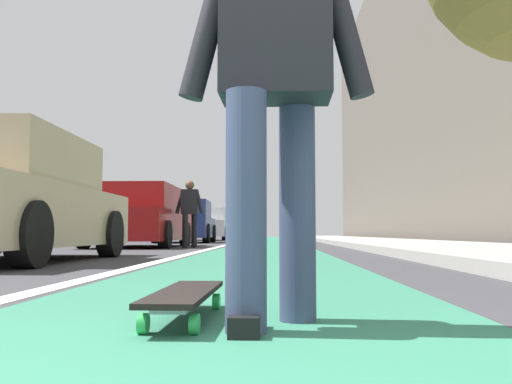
{
  "coord_description": "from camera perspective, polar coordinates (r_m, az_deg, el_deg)",
  "views": [
    {
      "loc": [
        -0.58,
        -0.19,
        0.33
      ],
      "look_at": [
        9.01,
        0.14,
        1.05
      ],
      "focal_mm": 38.73,
      "sensor_mm": 36.0,
      "label": 1
    }
  ],
  "objects": [
    {
      "name": "skateboard",
      "position": [
        2.17,
        -7.33,
        -10.58
      ],
      "size": [
        0.84,
        0.21,
        0.11
      ],
      "color": "green",
      "rests_on": "ground"
    },
    {
      "name": "pedestrian_distant",
      "position": [
        12.72,
        -6.86,
        -1.78
      ],
      "size": [
        0.43,
        0.67,
        1.54
      ],
      "color": "black",
      "rests_on": "ground"
    },
    {
      "name": "building_facade",
      "position": [
        24.24,
        16.18,
        11.8
      ],
      "size": [
        40.0,
        1.2,
        13.95
      ],
      "primitive_type": "cube",
      "color": "#5F574E",
      "rests_on": "ground"
    },
    {
      "name": "parked_car_near",
      "position": [
        7.13,
        -24.58,
        -0.84
      ],
      "size": [
        4.07,
        1.97,
        1.48
      ],
      "color": "tan",
      "rests_on": "ground"
    },
    {
      "name": "parked_car_far",
      "position": [
        19.75,
        -7.28,
        -3.14
      ],
      "size": [
        4.09,
        2.01,
        1.48
      ],
      "color": "navy",
      "rests_on": "ground"
    },
    {
      "name": "traffic_light",
      "position": [
        22.13,
        -2.6,
        2.91
      ],
      "size": [
        0.33,
        0.28,
        4.5
      ],
      "color": "#2D2D2D",
      "rests_on": "ground"
    },
    {
      "name": "sidewalk_curb",
      "position": [
        18.85,
        11.86,
        -4.99
      ],
      "size": [
        52.0,
        3.2,
        0.13
      ],
      "primitive_type": "cube",
      "color": "#9E9B93",
      "rests_on": "ground"
    },
    {
      "name": "bike_lane_paint",
      "position": [
        24.58,
        1.54,
        -5.04
      ],
      "size": [
        56.0,
        2.03,
        0.0
      ],
      "primitive_type": "cube",
      "color": "#2D7256",
      "rests_on": "ground"
    },
    {
      "name": "parked_car_end",
      "position": [
        26.05,
        -4.95,
        -3.41
      ],
      "size": [
        4.13,
        2.0,
        1.49
      ],
      "color": "silver",
      "rests_on": "ground"
    },
    {
      "name": "lane_stripe_white",
      "position": [
        20.62,
        -1.8,
        -5.18
      ],
      "size": [
        52.0,
        0.16,
        0.01
      ],
      "primitive_type": "cube",
      "color": "silver",
      "rests_on": "ground"
    },
    {
      "name": "skater_person",
      "position": [
        2.07,
        1.92,
        12.68
      ],
      "size": [
        0.46,
        0.72,
        1.64
      ],
      "color": "#384260",
      "rests_on": "ground"
    },
    {
      "name": "ground_plane",
      "position": [
        10.58,
        0.95,
        -6.07
      ],
      "size": [
        80.0,
        80.0,
        0.0
      ],
      "primitive_type": "plane",
      "color": "#38383D"
    },
    {
      "name": "parked_car_mid",
      "position": [
        13.55,
        -11.97,
        -2.63
      ],
      "size": [
        4.41,
        2.01,
        1.46
      ],
      "color": "maroon",
      "rests_on": "ground"
    }
  ]
}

